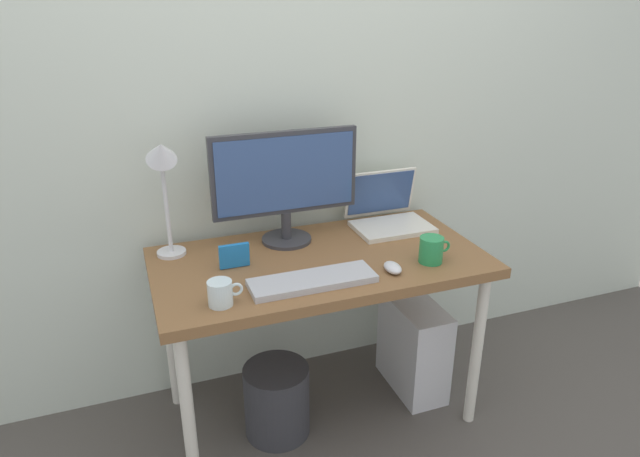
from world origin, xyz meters
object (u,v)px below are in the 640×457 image
desk (320,274)px  computer_tower (413,346)px  laptop (387,212)px  mouse (393,268)px  desk_lamp (163,171)px  wastebasket (277,400)px  keyboard (313,281)px  photo_frame (234,256)px  monitor (285,180)px  glass_cup (221,293)px  coffee_mug (431,250)px

desk → computer_tower: desk is taller
laptop → mouse: (-0.18, -0.41, -0.04)m
desk_lamp → wastebasket: desk_lamp is taller
keyboard → photo_frame: bearing=136.3°
laptop → photo_frame: laptop is taller
monitor → glass_cup: monitor is taller
monitor → computer_tower: size_ratio=1.38×
keyboard → desk_lamp: bearing=138.4°
monitor → keyboard: 0.45m
desk → wastebasket: 0.54m
laptop → wastebasket: 0.90m
desk_lamp → computer_tower: (0.97, -0.18, -0.85)m
keyboard → coffee_mug: 0.47m
laptop → computer_tower: laptop is taller
desk_lamp → glass_cup: desk_lamp is taller
monitor → laptop: (0.46, 0.02, -0.20)m
desk → laptop: laptop is taller
keyboard → photo_frame: size_ratio=4.00×
coffee_mug → computer_tower: coffee_mug is taller
laptop → photo_frame: bearing=-165.6°
monitor → computer_tower: bearing=-19.2°
desk_lamp → wastebasket: (0.32, -0.25, -0.91)m
monitor → mouse: bearing=-55.0°
computer_tower → wastebasket: 0.65m
monitor → photo_frame: size_ratio=5.29×
wastebasket → photo_frame: bearing=144.7°
mouse → coffee_mug: 0.18m
glass_cup → monitor: bearing=50.0°
monitor → wastebasket: monitor is taller
wastebasket → mouse: bearing=-19.7°
coffee_mug → wastebasket: 0.86m
desk_lamp → wastebasket: size_ratio=1.59×
laptop → glass_cup: (-0.80, -0.43, -0.02)m
monitor → photo_frame: (-0.25, -0.16, -0.21)m
coffee_mug → glass_cup: bearing=-176.9°
desk → mouse: bearing=-44.5°
monitor → wastebasket: size_ratio=1.94×
monitor → desk_lamp: bearing=179.9°
monitor → coffee_mug: monitor is taller
desk → desk_lamp: size_ratio=2.61×
mouse → laptop: bearing=66.3°
laptop → coffee_mug: size_ratio=2.57×
desk → laptop: (0.38, 0.21, 0.13)m
coffee_mug → glass_cup: (-0.79, -0.04, -0.01)m
computer_tower → photo_frame: bearing=178.9°
coffee_mug → photo_frame: bearing=163.7°
computer_tower → keyboard: bearing=-159.7°
glass_cup → mouse: bearing=1.6°
glass_cup → computer_tower: size_ratio=0.27×
monitor → keyboard: bearing=-93.5°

